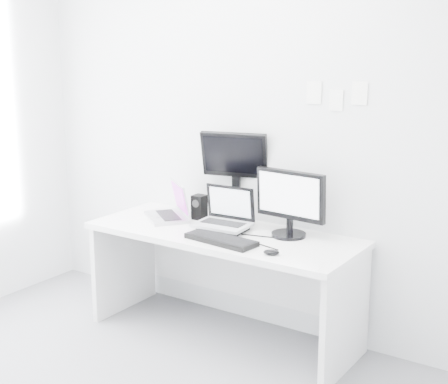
% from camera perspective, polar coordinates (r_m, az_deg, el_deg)
% --- Properties ---
extents(back_wall, '(3.60, 0.00, 3.60)m').
position_cam_1_polar(back_wall, '(4.43, 2.45, 5.36)').
color(back_wall, silver).
rests_on(back_wall, ground).
extents(desk, '(1.80, 0.70, 0.73)m').
position_cam_1_polar(desk, '(4.39, -0.07, -8.00)').
color(desk, white).
rests_on(desk, ground).
extents(macbook, '(0.45, 0.43, 0.27)m').
position_cam_1_polar(macbook, '(4.56, -5.03, -0.68)').
color(macbook, '#B0B0B4').
rests_on(macbook, desk).
extents(speaker, '(0.09, 0.09, 0.17)m').
position_cam_1_polar(speaker, '(4.55, -2.14, -1.31)').
color(speaker, black).
rests_on(speaker, desk).
extents(dell_laptop, '(0.37, 0.29, 0.29)m').
position_cam_1_polar(dell_laptop, '(4.26, -0.17, -1.49)').
color(dell_laptop, '#ABAEB3').
rests_on(dell_laptop, desk).
extents(rear_monitor, '(0.49, 0.28, 0.63)m').
position_cam_1_polar(rear_monitor, '(4.51, 0.98, 1.53)').
color(rear_monitor, black).
rests_on(rear_monitor, desk).
extents(samsung_monitor, '(0.49, 0.25, 0.44)m').
position_cam_1_polar(samsung_monitor, '(4.14, 5.67, -0.92)').
color(samsung_monitor, black).
rests_on(samsung_monitor, desk).
extents(keyboard, '(0.48, 0.22, 0.03)m').
position_cam_1_polar(keyboard, '(4.06, -0.25, -4.14)').
color(keyboard, black).
rests_on(keyboard, desk).
extents(mouse, '(0.11, 0.09, 0.03)m').
position_cam_1_polar(mouse, '(3.84, 4.11, -5.21)').
color(mouse, black).
rests_on(mouse, desk).
extents(wall_note_0, '(0.10, 0.00, 0.14)m').
position_cam_1_polar(wall_note_0, '(4.18, 7.78, 8.50)').
color(wall_note_0, white).
rests_on(wall_note_0, back_wall).
extents(wall_note_1, '(0.09, 0.00, 0.13)m').
position_cam_1_polar(wall_note_1, '(4.12, 9.65, 7.81)').
color(wall_note_1, white).
rests_on(wall_note_1, back_wall).
extents(wall_note_2, '(0.10, 0.00, 0.14)m').
position_cam_1_polar(wall_note_2, '(4.06, 11.62, 8.35)').
color(wall_note_2, white).
rests_on(wall_note_2, back_wall).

